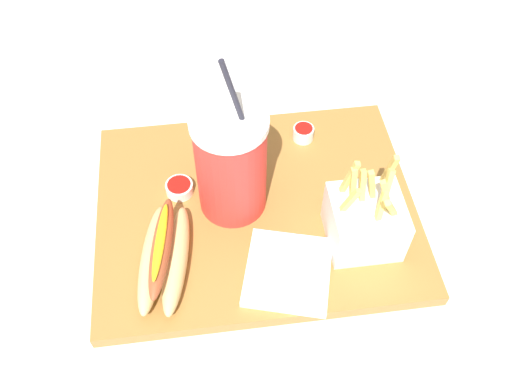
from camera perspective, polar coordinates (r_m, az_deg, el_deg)
name	(u,v)px	position (r m, az deg, el deg)	size (l,w,h in m)	color
ground_plane	(256,217)	(0.81, 0.00, -2.57)	(2.40, 2.40, 0.02)	silver
food_tray	(256,209)	(0.80, 0.00, -1.74)	(0.45, 0.35, 0.02)	olive
soda_cup	(231,164)	(0.73, -2.56, 2.92)	(0.10, 0.10, 0.25)	red
fries_basket	(365,221)	(0.74, 11.06, -2.89)	(0.09, 0.09, 0.14)	white
hot_dog_1	(164,256)	(0.73, -9.39, -6.43)	(0.08, 0.17, 0.06)	#DBB775
ketchup_cup_1	(179,188)	(0.80, -7.82, 0.45)	(0.04, 0.04, 0.02)	white
ketchup_cup_2	(303,133)	(0.87, 4.86, 6.06)	(0.03, 0.03, 0.02)	white
napkin_stack	(288,272)	(0.73, 3.27, -8.11)	(0.11, 0.11, 0.01)	white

